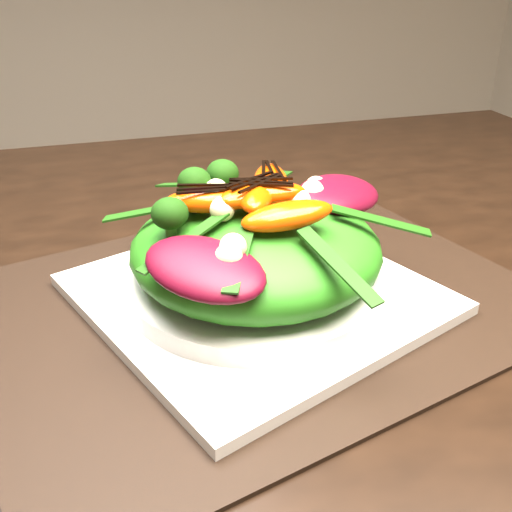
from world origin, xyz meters
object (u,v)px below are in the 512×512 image
object	(u,v)px
plate_base	(256,294)
placemat	(256,301)
lettuce_mound	(256,248)
orange_segment	(223,192)
dining_table	(6,323)
salad_bowl	(256,281)

from	to	relation	value
plate_base	placemat	bearing A→B (deg)	0.00
lettuce_mound	orange_segment	size ratio (longest dim) A/B	2.94
placemat	plate_base	bearing A→B (deg)	0.00
dining_table	lettuce_mound	xyz separation A→B (m)	(0.21, -0.06, 0.07)
plate_base	salad_bowl	distance (m)	0.01
plate_base	orange_segment	xyz separation A→B (m)	(-0.02, 0.02, 0.08)
placemat	salad_bowl	xyz separation A→B (m)	(0.00, 0.00, 0.02)
salad_bowl	placemat	bearing A→B (deg)	0.00
dining_table	salad_bowl	xyz separation A→B (m)	(0.21, -0.06, 0.04)
placemat	salad_bowl	size ratio (longest dim) A/B	2.10
placemat	lettuce_mound	distance (m)	0.05
dining_table	salad_bowl	world-z (taller)	dining_table
lettuce_mound	salad_bowl	bearing A→B (deg)	0.00
plate_base	orange_segment	size ratio (longest dim) A/B	3.71
placemat	plate_base	distance (m)	0.01
salad_bowl	lettuce_mound	distance (m)	0.03
dining_table	placemat	bearing A→B (deg)	-16.04
dining_table	plate_base	size ratio (longest dim) A/B	6.30
dining_table	salad_bowl	distance (m)	0.22
lettuce_mound	orange_segment	bearing A→B (deg)	132.12
placemat	lettuce_mound	size ratio (longest dim) A/B	2.22
placemat	salad_bowl	bearing A→B (deg)	0.00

